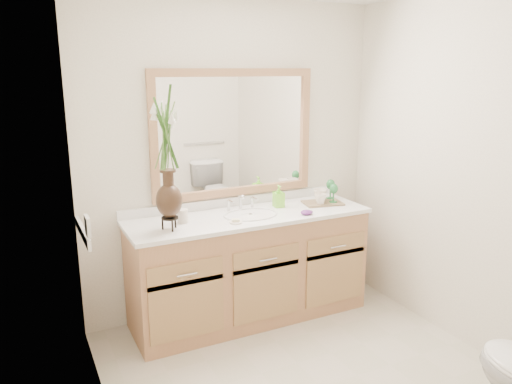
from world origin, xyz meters
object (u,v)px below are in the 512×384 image
flower_vase (167,145)px  soap_bottle (279,197)px  tray (323,203)px  tumbler (183,216)px

flower_vase → soap_bottle: bearing=10.8°
tray → soap_bottle: bearing=178.6°
tumbler → soap_bottle: soap_bottle is taller
soap_bottle → tray: soap_bottle is taller
tumbler → soap_bottle: bearing=4.5°
soap_bottle → tray: bearing=-6.0°
soap_bottle → tray: size_ratio=0.51×
flower_vase → tray: size_ratio=2.81×
flower_vase → tray: bearing=4.3°
tumbler → tray: 1.17m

